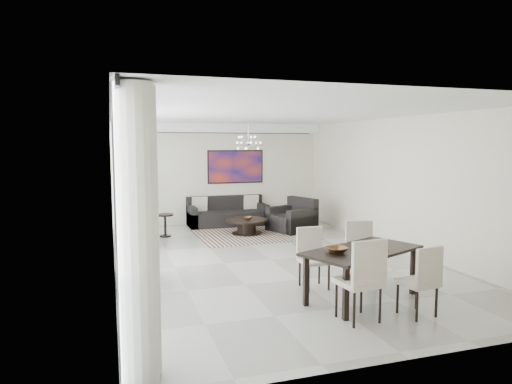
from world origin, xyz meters
name	(u,v)px	position (x,y,z in m)	size (l,w,h in m)	color
room_shell	(292,187)	(0.46, 0.00, 1.45)	(6.00, 9.00, 2.90)	#A8A39B
window_wall	(121,192)	(-2.86, 0.00, 1.47)	(0.37, 8.95, 2.90)	white
soffit	(220,128)	(0.00, 4.30, 2.77)	(5.98, 0.40, 0.26)	white
painting	(236,167)	(0.50, 4.47, 1.65)	(1.68, 0.04, 0.98)	#AF3118
chandelier	(248,143)	(0.30, 2.50, 2.35)	(0.66, 0.66, 0.71)	silver
rug	(253,235)	(0.43, 2.50, 0.01)	(2.88, 2.22, 0.01)	black
coffee_table	(247,226)	(0.29, 2.65, 0.22)	(1.10, 1.10, 0.39)	black
bowl_coffee	(248,218)	(0.30, 2.60, 0.42)	(0.22, 0.22, 0.07)	brown
sofa_main	(227,216)	(0.14, 4.07, 0.28)	(2.24, 0.92, 0.82)	black
loveseat	(134,234)	(-2.54, 2.24, 0.25)	(0.82, 1.45, 0.73)	black
armchair	(293,220)	(1.59, 2.68, 0.30)	(1.28, 1.31, 0.88)	black
side_table	(165,221)	(-1.75, 2.96, 0.39)	(0.42, 0.42, 0.57)	black
tv_console	(130,270)	(-2.76, -0.80, 0.23)	(0.42, 1.48, 0.46)	black
television	(139,240)	(-2.60, -0.83, 0.74)	(0.96, 0.13, 0.55)	gray
dining_table	(362,255)	(0.50, -2.65, 0.68)	(2.06, 1.56, 0.77)	black
dining_chair_sw	(364,275)	(0.05, -3.45, 0.65)	(0.56, 0.56, 1.12)	beige
dining_chair_se	(423,277)	(0.90, -3.52, 0.56)	(0.51, 0.51, 0.98)	beige
dining_chair_nw	(312,253)	(0.06, -1.84, 0.56)	(0.45, 0.45, 0.97)	beige
dining_chair_ne	(361,247)	(0.99, -1.80, 0.58)	(0.56, 0.56, 1.01)	beige
bowl_dining	(337,250)	(0.04, -2.72, 0.81)	(0.31, 0.31, 0.08)	brown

